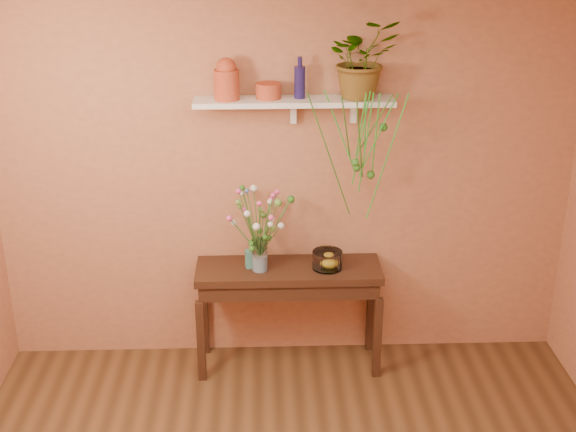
% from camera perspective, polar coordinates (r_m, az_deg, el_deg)
% --- Properties ---
extents(room, '(4.04, 4.04, 2.70)m').
position_cam_1_polar(room, '(3.45, 0.93, -8.17)').
color(room, brown).
rests_on(room, ground).
extents(sideboard, '(1.28, 0.41, 0.78)m').
position_cam_1_polar(sideboard, '(5.34, 0.05, -4.92)').
color(sideboard, '#341C14').
rests_on(sideboard, ground).
extents(wall_shelf, '(1.30, 0.24, 0.19)m').
position_cam_1_polar(wall_shelf, '(5.00, 0.57, 8.51)').
color(wall_shelf, white).
rests_on(wall_shelf, room).
extents(terracotta_jug, '(0.16, 0.16, 0.27)m').
position_cam_1_polar(terracotta_jug, '(4.95, -4.61, 10.10)').
color(terracotta_jug, '#C0482D').
rests_on(terracotta_jug, wall_shelf).
extents(terracotta_pot, '(0.21, 0.21, 0.10)m').
position_cam_1_polar(terracotta_pot, '(4.99, -1.48, 9.33)').
color(terracotta_pot, '#C0482D').
rests_on(terracotta_pot, wall_shelf).
extents(blue_bottle, '(0.09, 0.09, 0.27)m').
position_cam_1_polar(blue_bottle, '(4.98, 0.88, 10.02)').
color(blue_bottle, '#1C1548').
rests_on(blue_bottle, wall_shelf).
extents(spider_plant, '(0.54, 0.50, 0.51)m').
position_cam_1_polar(spider_plant, '(4.99, 5.54, 11.62)').
color(spider_plant, '#2E671D').
rests_on(spider_plant, wall_shelf).
extents(plant_fronds, '(0.64, 0.36, 0.89)m').
position_cam_1_polar(plant_fronds, '(4.97, 5.71, 4.96)').
color(plant_fronds, '#2E671D').
rests_on(plant_fronds, wall_shelf).
extents(glass_vase, '(0.11, 0.11, 0.22)m').
position_cam_1_polar(glass_vase, '(5.21, -2.12, -3.10)').
color(glass_vase, white).
rests_on(glass_vase, sideboard).
extents(bouquet, '(0.46, 0.38, 0.48)m').
position_cam_1_polar(bouquet, '(5.09, -1.98, -0.01)').
color(bouquet, '#386B28').
rests_on(bouquet, glass_vase).
extents(glass_bowl, '(0.21, 0.21, 0.12)m').
position_cam_1_polar(glass_bowl, '(5.26, 2.95, -3.34)').
color(glass_bowl, white).
rests_on(glass_bowl, sideboard).
extents(lemon, '(0.07, 0.07, 0.07)m').
position_cam_1_polar(lemon, '(5.28, 3.06, -3.42)').
color(lemon, yellow).
rests_on(lemon, glass_bowl).
extents(carton, '(0.07, 0.06, 0.13)m').
position_cam_1_polar(carton, '(5.26, -2.84, -3.21)').
color(carton, teal).
rests_on(carton, sideboard).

